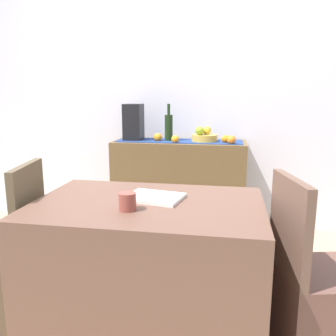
{
  "coord_description": "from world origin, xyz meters",
  "views": [
    {
      "loc": [
        0.49,
        -2.23,
        1.26
      ],
      "look_at": [
        0.03,
        0.34,
        0.72
      ],
      "focal_mm": 38.14,
      "sensor_mm": 36.0,
      "label": 1
    }
  ],
  "objects": [
    {
      "name": "chair_by_corner",
      "position": [
        0.92,
        -0.59,
        0.27
      ],
      "size": [
        0.48,
        0.48,
        0.9
      ],
      "color": "brown",
      "rests_on": "ground"
    },
    {
      "name": "orange_loose_near_bowl",
      "position": [
        -0.16,
        0.89,
        0.88
      ],
      "size": [
        0.07,
        0.07,
        0.07
      ],
      "primitive_type": "sphere",
      "color": "orange",
      "rests_on": "sideboard_console"
    },
    {
      "name": "orange_loose_mid",
      "position": [
        0.44,
        0.88,
        0.88
      ],
      "size": [
        0.07,
        0.07,
        0.07
      ],
      "primitive_type": "sphere",
      "color": "orange",
      "rests_on": "sideboard_console"
    },
    {
      "name": "table_runner",
      "position": [
        0.03,
        0.92,
        0.85
      ],
      "size": [
        1.11,
        0.32,
        0.01
      ],
      "primitive_type": "cube",
      "color": "navy",
      "rests_on": "sideboard_console"
    },
    {
      "name": "coffee_cup",
      "position": [
        0.03,
        -0.72,
        0.78
      ],
      "size": [
        0.08,
        0.08,
        0.08
      ],
      "primitive_type": "cylinder",
      "color": "brown",
      "rests_on": "dining_table"
    },
    {
      "name": "ground_plane",
      "position": [
        0.0,
        0.0,
        -0.01
      ],
      "size": [
        6.4,
        6.4,
        0.02
      ],
      "primitive_type": "cube",
      "color": "tan",
      "rests_on": "ground"
    },
    {
      "name": "open_book",
      "position": [
        0.11,
        -0.52,
        0.75
      ],
      "size": [
        0.31,
        0.26,
        0.02
      ],
      "primitive_type": "cube",
      "rotation": [
        0.0,
        0.0,
        -0.19
      ],
      "color": "white",
      "rests_on": "dining_table"
    },
    {
      "name": "coffee_maker",
      "position": [
        -0.39,
        0.92,
        1.01
      ],
      "size": [
        0.16,
        0.18,
        0.33
      ],
      "primitive_type": "cube",
      "color": "black",
      "rests_on": "sideboard_console"
    },
    {
      "name": "sideboard_console",
      "position": [
        0.03,
        0.92,
        0.42
      ],
      "size": [
        1.19,
        0.42,
        0.85
      ],
      "primitive_type": "cube",
      "color": "brown",
      "rests_on": "ground"
    },
    {
      "name": "chair_near_window",
      "position": [
        -0.74,
        -0.58,
        0.27
      ],
      "size": [
        0.46,
        0.46,
        0.9
      ],
      "color": "brown",
      "rests_on": "ground"
    },
    {
      "name": "wine_bottle",
      "position": [
        -0.06,
        0.92,
        0.97
      ],
      "size": [
        0.07,
        0.07,
        0.33
      ],
      "color": "#1C3016",
      "rests_on": "sideboard_console"
    },
    {
      "name": "apple_center",
      "position": [
        0.21,
        0.95,
        0.95
      ],
      "size": [
        0.07,
        0.07,
        0.07
      ],
      "primitive_type": "sphere",
      "color": "#84AC37",
      "rests_on": "fruit_bowl"
    },
    {
      "name": "room_wall_rear",
      "position": [
        0.0,
        1.18,
        1.35
      ],
      "size": [
        6.4,
        0.06,
        2.7
      ],
      "primitive_type": "cube",
      "color": "silver",
      "rests_on": "ground"
    },
    {
      "name": "dining_table",
      "position": [
        0.09,
        -0.58,
        0.37
      ],
      "size": [
        1.13,
        0.76,
        0.74
      ],
      "primitive_type": "cube",
      "color": "brown",
      "rests_on": "ground"
    },
    {
      "name": "fruit_bowl",
      "position": [
        0.26,
        0.92,
        0.88
      ],
      "size": [
        0.23,
        0.23,
        0.06
      ],
      "primitive_type": "cylinder",
      "color": "gold",
      "rests_on": "table_runner"
    },
    {
      "name": "orange_loose_end",
      "position": [
        0.01,
        0.8,
        0.88
      ],
      "size": [
        0.07,
        0.07,
        0.07
      ],
      "primitive_type": "sphere",
      "color": "orange",
      "rests_on": "sideboard_console"
    },
    {
      "name": "orange_loose_far",
      "position": [
        0.49,
        0.81,
        0.89
      ],
      "size": [
        0.08,
        0.08,
        0.08
      ],
      "primitive_type": "sphere",
      "color": "orange",
      "rests_on": "sideboard_console"
    },
    {
      "name": "apple_rear",
      "position": [
        0.28,
        0.93,
        0.95
      ],
      "size": [
        0.07,
        0.07,
        0.07
      ],
      "primitive_type": "sphere",
      "color": "gold",
      "rests_on": "fruit_bowl"
    },
    {
      "name": "apple_right",
      "position": [
        0.22,
        0.88,
        0.95
      ],
      "size": [
        0.08,
        0.08,
        0.08
      ],
      "primitive_type": "sphere",
      "color": "#8FB02B",
      "rests_on": "fruit_bowl"
    }
  ]
}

